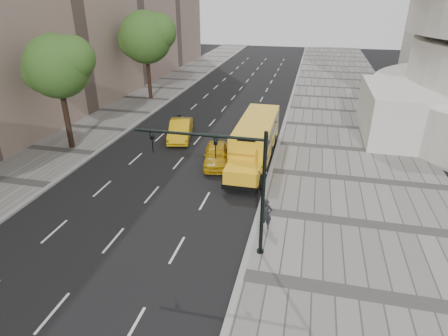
% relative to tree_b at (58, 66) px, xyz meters
% --- Properties ---
extents(ground, '(140.00, 140.00, 0.00)m').
position_rel_tree_b_xyz_m(ground, '(10.41, -0.74, -6.70)').
color(ground, black).
rests_on(ground, ground).
extents(sidewalk_museum, '(12.00, 140.00, 0.15)m').
position_rel_tree_b_xyz_m(sidewalk_museum, '(22.41, -0.74, -6.62)').
color(sidewalk_museum, gray).
rests_on(sidewalk_museum, ground).
extents(sidewalk_far, '(6.00, 140.00, 0.15)m').
position_rel_tree_b_xyz_m(sidewalk_far, '(-0.59, -0.74, -6.62)').
color(sidewalk_far, gray).
rests_on(sidewalk_far, ground).
extents(curb_museum, '(0.30, 140.00, 0.15)m').
position_rel_tree_b_xyz_m(curb_museum, '(16.41, -0.74, -6.62)').
color(curb_museum, gray).
rests_on(curb_museum, ground).
extents(curb_far, '(0.30, 140.00, 0.15)m').
position_rel_tree_b_xyz_m(curb_far, '(2.41, -0.74, -6.62)').
color(curb_far, gray).
rests_on(curb_far, ground).
extents(tree_b, '(5.39, 4.79, 9.06)m').
position_rel_tree_b_xyz_m(tree_b, '(0.00, 0.00, 0.00)').
color(tree_b, black).
rests_on(tree_b, ground).
extents(tree_c, '(6.53, 5.80, 10.02)m').
position_rel_tree_b_xyz_m(tree_c, '(0.02, 16.14, 0.47)').
color(tree_c, black).
rests_on(tree_c, ground).
extents(school_bus, '(2.96, 11.56, 3.19)m').
position_rel_tree_b_xyz_m(school_bus, '(14.91, 1.49, -4.93)').
color(school_bus, yellow).
rests_on(school_bus, ground).
extents(taxi_near, '(2.66, 4.72, 1.51)m').
position_rel_tree_b_xyz_m(taxi_near, '(12.27, -0.29, -5.94)').
color(taxi_near, gold).
rests_on(taxi_near, ground).
extents(taxi_far, '(2.81, 5.27, 1.65)m').
position_rel_tree_b_xyz_m(taxi_far, '(7.88, 4.21, -5.87)').
color(taxi_far, gold).
rests_on(taxi_far, ground).
extents(pedestrian, '(0.73, 0.58, 1.75)m').
position_rel_tree_b_xyz_m(pedestrian, '(16.98, -8.07, -5.67)').
color(pedestrian, black).
rests_on(pedestrian, sidewalk_museum).
extents(traffic_signal, '(6.18, 0.36, 6.40)m').
position_rel_tree_b_xyz_m(traffic_signal, '(15.60, -10.14, -2.60)').
color(traffic_signal, black).
rests_on(traffic_signal, ground).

